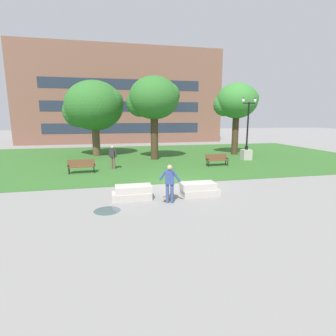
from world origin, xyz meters
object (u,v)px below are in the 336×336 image
(concrete_block_left, at_px, (199,189))
(person_bystander_near_lawn, at_px, (113,156))
(lamp_post_right, at_px, (246,148))
(skateboard, at_px, (168,197))
(person_skateboarder, at_px, (170,182))
(concrete_block_center, at_px, (133,193))
(park_bench_near_right, at_px, (217,159))
(park_bench_near_left, at_px, (81,165))

(concrete_block_left, distance_m, person_bystander_near_lawn, 8.56)
(concrete_block_left, distance_m, lamp_post_right, 12.10)
(lamp_post_right, xyz_separation_m, person_bystander_near_lawn, (-11.59, -1.85, -0.12))
(person_bystander_near_lawn, bearing_deg, lamp_post_right, 9.04)
(skateboard, xyz_separation_m, person_bystander_near_lawn, (-2.42, 7.81, 0.90))
(person_skateboarder, distance_m, lamp_post_right, 13.74)
(concrete_block_center, distance_m, person_skateboarder, 1.92)
(person_skateboarder, height_order, lamp_post_right, lamp_post_right)
(person_skateboarder, distance_m, skateboard, 1.03)
(concrete_block_left, height_order, lamp_post_right, lamp_post_right)
(lamp_post_right, bearing_deg, person_skateboarder, -132.22)
(person_skateboarder, height_order, person_bystander_near_lawn, person_bystander_near_lawn)
(park_bench_near_right, relative_size, person_bystander_near_lawn, 1.07)
(park_bench_near_left, bearing_deg, lamp_post_right, 11.51)
(park_bench_near_left, relative_size, lamp_post_right, 0.34)
(park_bench_near_left, xyz_separation_m, park_bench_near_right, (10.02, 0.59, 0.00))
(person_skateboarder, xyz_separation_m, lamp_post_right, (9.23, 10.18, 0.13))
(concrete_block_left, relative_size, park_bench_near_right, 1.01)
(concrete_block_left, xyz_separation_m, park_bench_near_right, (3.92, 7.19, 0.23))
(concrete_block_center, xyz_separation_m, concrete_block_left, (3.20, -0.11, 0.00))
(concrete_block_center, bearing_deg, person_skateboarder, -30.03)
(skateboard, xyz_separation_m, lamp_post_right, (9.17, 9.65, 1.02))
(person_skateboarder, bearing_deg, concrete_block_center, 149.97)
(skateboard, relative_size, person_bystander_near_lawn, 0.56)
(person_skateboarder, distance_m, park_bench_near_right, 9.73)
(person_skateboarder, xyz_separation_m, park_bench_near_right, (5.56, 7.98, -0.43))
(concrete_block_center, height_order, park_bench_near_left, park_bench_near_left)
(skateboard, height_order, park_bench_near_left, park_bench_near_left)
(lamp_post_right, height_order, person_bystander_near_lawn, lamp_post_right)
(concrete_block_center, bearing_deg, park_bench_near_right, 44.85)
(concrete_block_center, bearing_deg, skateboard, -13.11)
(concrete_block_left, bearing_deg, concrete_block_center, 178.11)
(person_bystander_near_lawn, bearing_deg, concrete_block_left, -62.06)
(skateboard, bearing_deg, concrete_block_left, 9.79)
(concrete_block_left, height_order, park_bench_near_right, park_bench_near_right)
(person_skateboarder, bearing_deg, concrete_block_left, 25.97)
(lamp_post_right, bearing_deg, park_bench_near_right, -149.18)
(concrete_block_center, bearing_deg, concrete_block_left, -1.89)
(park_bench_near_left, height_order, person_bystander_near_lawn, person_bystander_near_lawn)
(concrete_block_center, height_order, concrete_block_left, same)
(concrete_block_center, relative_size, park_bench_near_right, 0.99)
(skateboard, distance_m, park_bench_near_right, 9.27)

